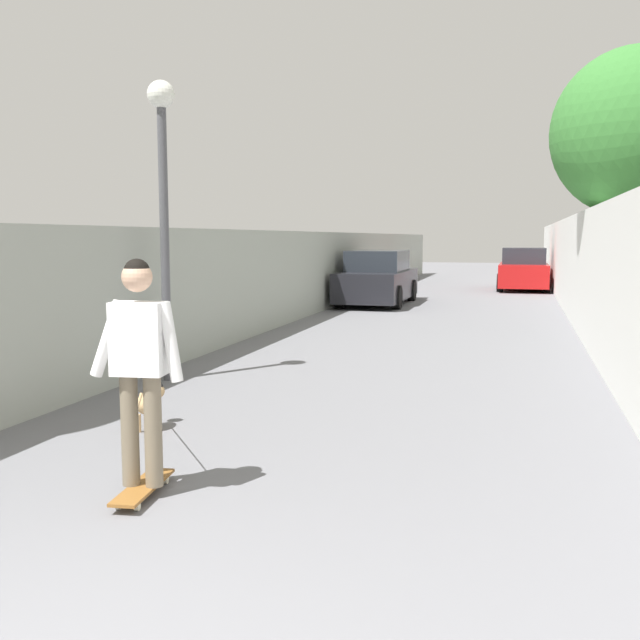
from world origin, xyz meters
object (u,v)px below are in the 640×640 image
at_px(skateboard, 143,487).
at_px(car_far, 523,270).
at_px(lamp_post, 163,175).
at_px(person_skateboarder, 139,354).
at_px(car_near, 378,279).
at_px(dog, 150,402).
at_px(tree_right_near, 635,133).

xyz_separation_m(skateboard, car_far, (22.66, -2.79, 0.65)).
height_order(skateboard, car_far, car_far).
relative_size(lamp_post, skateboard, 4.79).
height_order(person_skateboarder, car_far, person_skateboarder).
xyz_separation_m(skateboard, person_skateboarder, (-0.00, -0.00, 1.00)).
height_order(car_near, car_far, same).
xyz_separation_m(lamp_post, car_far, (18.66, -4.67, -2.01)).
distance_m(dog, car_far, 21.28).
xyz_separation_m(tree_right_near, skateboard, (-10.16, 4.64, -3.79)).
bearing_deg(dog, car_far, -9.93).
bearing_deg(person_skateboarder, car_far, -7.01).
distance_m(lamp_post, car_near, 11.84).
bearing_deg(tree_right_near, skateboard, 155.44).
bearing_deg(tree_right_near, person_skateboarder, 155.44).
bearing_deg(lamp_post, person_skateboarder, -154.80).
xyz_separation_m(dog, car_near, (13.95, 0.40, 0.44)).
bearing_deg(car_far, person_skateboarder, 172.99).
relative_size(skateboard, car_near, 0.19).
relative_size(skateboard, car_far, 0.20).
distance_m(skateboard, person_skateboarder, 1.00).
bearing_deg(tree_right_near, lamp_post, 133.34).
relative_size(tree_right_near, dog, 2.72).
xyz_separation_m(person_skateboarder, dog, (1.71, 0.88, -0.79)).
xyz_separation_m(person_skateboarder, car_near, (15.66, 1.28, -0.35)).
bearing_deg(person_skateboarder, lamp_post, 25.20).
relative_size(tree_right_near, person_skateboarder, 3.24).
relative_size(person_skateboarder, car_far, 0.41).
bearing_deg(tree_right_near, car_near, 47.15).
distance_m(car_near, car_far, 8.10).
bearing_deg(car_far, tree_right_near, -171.56).
bearing_deg(person_skateboarder, skateboard, 14.04).
xyz_separation_m(tree_right_near, car_far, (12.50, 1.86, -3.14)).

